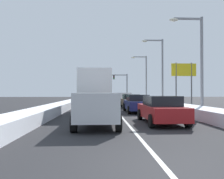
{
  "coord_description": "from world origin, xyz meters",
  "views": [
    {
      "loc": [
        -1.44,
        -4.4,
        1.69
      ],
      "look_at": [
        0.33,
        30.23,
        2.18
      ],
      "focal_mm": 34.9,
      "sensor_mm": 36.0,
      "label": 1
    }
  ],
  "objects_px": {
    "suv_charcoal_right_lane_fifth": "(120,97)",
    "roadside_sign_right": "(184,74)",
    "sedan_navy_right_lane_second": "(137,103)",
    "suv_white_right_lane_fourth": "(122,97)",
    "sedan_red_right_lane_nearest": "(161,109)",
    "sedan_tan_right_lane_third": "(131,101)",
    "sedan_maroon_center_lane_fourth": "(99,99)",
    "suv_green_center_lane_fifth": "(100,96)",
    "box_truck_center_lane_second": "(96,90)",
    "street_lamp_right_mid": "(160,66)",
    "suv_silver_center_lane_nearest": "(97,106)",
    "street_lamp_right_near": "(197,55)",
    "sedan_black_center_lane_third": "(98,101)",
    "traffic_light_gantry": "(117,81)",
    "street_lamp_right_far": "(144,75)"
  },
  "relations": [
    {
      "from": "suv_green_center_lane_fifth",
      "to": "traffic_light_gantry",
      "type": "xyz_separation_m",
      "value": [
        4.17,
        14.09,
        3.48
      ]
    },
    {
      "from": "sedan_red_right_lane_nearest",
      "to": "sedan_tan_right_lane_third",
      "type": "distance_m",
      "value": 12.24
    },
    {
      "from": "sedan_navy_right_lane_second",
      "to": "suv_white_right_lane_fourth",
      "type": "xyz_separation_m",
      "value": [
        -0.06,
        12.23,
        0.25
      ]
    },
    {
      "from": "sedan_maroon_center_lane_fourth",
      "to": "street_lamp_right_far",
      "type": "distance_m",
      "value": 9.24
    },
    {
      "from": "sedan_navy_right_lane_second",
      "to": "box_truck_center_lane_second",
      "type": "xyz_separation_m",
      "value": [
        -3.53,
        -0.5,
        1.14
      ]
    },
    {
      "from": "box_truck_center_lane_second",
      "to": "street_lamp_right_near",
      "type": "xyz_separation_m",
      "value": [
        7.86,
        -1.52,
        2.67
      ]
    },
    {
      "from": "sedan_maroon_center_lane_fourth",
      "to": "sedan_black_center_lane_third",
      "type": "bearing_deg",
      "value": -89.78
    },
    {
      "from": "sedan_navy_right_lane_second",
      "to": "sedan_maroon_center_lane_fourth",
      "type": "relative_size",
      "value": 1.0
    },
    {
      "from": "traffic_light_gantry",
      "to": "street_lamp_right_near",
      "type": "relative_size",
      "value": 1.0
    },
    {
      "from": "sedan_navy_right_lane_second",
      "to": "roadside_sign_right",
      "type": "distance_m",
      "value": 11.91
    },
    {
      "from": "suv_silver_center_lane_nearest",
      "to": "roadside_sign_right",
      "type": "relative_size",
      "value": 0.89
    },
    {
      "from": "box_truck_center_lane_second",
      "to": "traffic_light_gantry",
      "type": "xyz_separation_m",
      "value": [
        4.44,
        34.55,
        2.6
      ]
    },
    {
      "from": "suv_silver_center_lane_nearest",
      "to": "street_lamp_right_near",
      "type": "bearing_deg",
      "value": 35.36
    },
    {
      "from": "sedan_maroon_center_lane_fourth",
      "to": "traffic_light_gantry",
      "type": "xyz_separation_m",
      "value": [
        4.35,
        20.57,
        3.73
      ]
    },
    {
      "from": "sedan_red_right_lane_nearest",
      "to": "street_lamp_right_mid",
      "type": "xyz_separation_m",
      "value": [
        3.82,
        14.24,
        4.14
      ]
    },
    {
      "from": "suv_white_right_lane_fourth",
      "to": "traffic_light_gantry",
      "type": "xyz_separation_m",
      "value": [
        0.98,
        21.81,
        3.48
      ]
    },
    {
      "from": "box_truck_center_lane_second",
      "to": "sedan_tan_right_lane_third",
      "type": "bearing_deg",
      "value": 58.56
    },
    {
      "from": "suv_white_right_lane_fourth",
      "to": "box_truck_center_lane_second",
      "type": "height_order",
      "value": "box_truck_center_lane_second"
    },
    {
      "from": "suv_silver_center_lane_nearest",
      "to": "sedan_maroon_center_lane_fourth",
      "type": "bearing_deg",
      "value": 90.41
    },
    {
      "from": "suv_white_right_lane_fourth",
      "to": "street_lamp_right_near",
      "type": "bearing_deg",
      "value": -72.86
    },
    {
      "from": "sedan_red_right_lane_nearest",
      "to": "sedan_black_center_lane_third",
      "type": "height_order",
      "value": "same"
    },
    {
      "from": "sedan_red_right_lane_nearest",
      "to": "suv_green_center_lane_fifth",
      "type": "height_order",
      "value": "suv_green_center_lane_fifth"
    },
    {
      "from": "sedan_maroon_center_lane_fourth",
      "to": "suv_green_center_lane_fifth",
      "type": "xyz_separation_m",
      "value": [
        0.18,
        6.48,
        0.25
      ]
    },
    {
      "from": "suv_green_center_lane_fifth",
      "to": "traffic_light_gantry",
      "type": "bearing_deg",
      "value": 73.51
    },
    {
      "from": "sedan_black_center_lane_third",
      "to": "suv_charcoal_right_lane_fifth",
      "type": "bearing_deg",
      "value": 72.85
    },
    {
      "from": "sedan_red_right_lane_nearest",
      "to": "suv_green_center_lane_fifth",
      "type": "relative_size",
      "value": 0.92
    },
    {
      "from": "sedan_maroon_center_lane_fourth",
      "to": "roadside_sign_right",
      "type": "bearing_deg",
      "value": -23.65
    },
    {
      "from": "sedan_black_center_lane_third",
      "to": "traffic_light_gantry",
      "type": "height_order",
      "value": "traffic_light_gantry"
    },
    {
      "from": "sedan_maroon_center_lane_fourth",
      "to": "suv_charcoal_right_lane_fifth",
      "type": "bearing_deg",
      "value": 54.08
    },
    {
      "from": "sedan_navy_right_lane_second",
      "to": "street_lamp_right_far",
      "type": "height_order",
      "value": "street_lamp_right_far"
    },
    {
      "from": "sedan_red_right_lane_nearest",
      "to": "box_truck_center_lane_second",
      "type": "height_order",
      "value": "box_truck_center_lane_second"
    },
    {
      "from": "sedan_black_center_lane_third",
      "to": "street_lamp_right_mid",
      "type": "distance_m",
      "value": 8.55
    },
    {
      "from": "box_truck_center_lane_second",
      "to": "street_lamp_right_mid",
      "type": "bearing_deg",
      "value": 47.0
    },
    {
      "from": "traffic_light_gantry",
      "to": "roadside_sign_right",
      "type": "height_order",
      "value": "traffic_light_gantry"
    },
    {
      "from": "sedan_red_right_lane_nearest",
      "to": "sedan_maroon_center_lane_fourth",
      "type": "xyz_separation_m",
      "value": [
        -3.65,
        20.11,
        0.0
      ]
    },
    {
      "from": "street_lamp_right_far",
      "to": "roadside_sign_right",
      "type": "distance_m",
      "value": 9.19
    },
    {
      "from": "street_lamp_right_near",
      "to": "street_lamp_right_far",
      "type": "xyz_separation_m",
      "value": [
        -0.29,
        19.24,
        0.1
      ]
    },
    {
      "from": "street_lamp_right_near",
      "to": "suv_white_right_lane_fourth",
      "type": "bearing_deg",
      "value": 107.14
    },
    {
      "from": "sedan_red_right_lane_nearest",
      "to": "sedan_black_center_lane_third",
      "type": "xyz_separation_m",
      "value": [
        -3.63,
        13.49,
        0.0
      ]
    },
    {
      "from": "box_truck_center_lane_second",
      "to": "roadside_sign_right",
      "type": "bearing_deg",
      "value": 39.98
    },
    {
      "from": "box_truck_center_lane_second",
      "to": "sedan_maroon_center_lane_fourth",
      "type": "bearing_deg",
      "value": 89.63
    },
    {
      "from": "sedan_red_right_lane_nearest",
      "to": "suv_silver_center_lane_nearest",
      "type": "distance_m",
      "value": 3.6
    },
    {
      "from": "traffic_light_gantry",
      "to": "sedan_red_right_lane_nearest",
      "type": "bearing_deg",
      "value": -90.99
    },
    {
      "from": "box_truck_center_lane_second",
      "to": "street_lamp_right_mid",
      "type": "height_order",
      "value": "street_lamp_right_mid"
    },
    {
      "from": "sedan_black_center_lane_third",
      "to": "street_lamp_right_near",
      "type": "xyz_separation_m",
      "value": [
        7.75,
        -8.88,
        3.8
      ]
    },
    {
      "from": "suv_charcoal_right_lane_fifth",
      "to": "roadside_sign_right",
      "type": "bearing_deg",
      "value": -53.2
    },
    {
      "from": "suv_white_right_lane_fourth",
      "to": "traffic_light_gantry",
      "type": "relative_size",
      "value": 0.65
    },
    {
      "from": "sedan_black_center_lane_third",
      "to": "street_lamp_right_near",
      "type": "bearing_deg",
      "value": -48.9
    },
    {
      "from": "suv_charcoal_right_lane_fifth",
      "to": "sedan_black_center_lane_third",
      "type": "relative_size",
      "value": 1.09
    },
    {
      "from": "traffic_light_gantry",
      "to": "street_lamp_right_mid",
      "type": "height_order",
      "value": "street_lamp_right_mid"
    }
  ]
}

